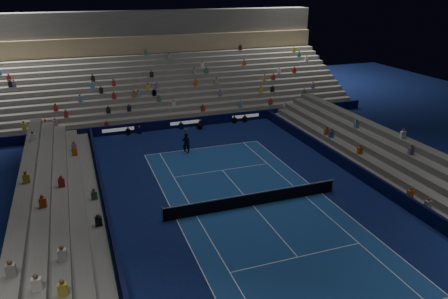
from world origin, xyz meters
TOP-DOWN VIEW (x-y plane):
  - ground at (0.00, 0.00)m, footprint 90.00×90.00m
  - court_surface at (0.00, 0.00)m, footprint 10.97×23.77m
  - sponsor_barrier_far at (0.00, 18.50)m, footprint 44.00×0.25m
  - sponsor_barrier_east at (9.70, 0.00)m, footprint 0.25×37.00m
  - sponsor_barrier_west at (-9.70, 0.00)m, footprint 0.25×37.00m
  - grandstand_main at (0.00, 27.90)m, footprint 44.00×15.20m
  - grandstand_east at (13.17, 0.00)m, footprint 5.00×37.00m
  - grandstand_west at (-13.17, 0.00)m, footprint 5.00×37.00m
  - tennis_net at (0.00, 0.00)m, footprint 12.90×0.10m
  - tennis_player at (-1.79, 11.15)m, footprint 0.78×0.60m
  - broadcast_camera at (1.28, 17.32)m, footprint 0.53×0.93m

SIDE VIEW (x-z plane):
  - ground at x=0.00m, z-range 0.00..0.00m
  - court_surface at x=0.00m, z-range 0.00..0.01m
  - broadcast_camera at x=1.28m, z-range 0.01..0.58m
  - sponsor_barrier_far at x=0.00m, z-range 0.00..1.00m
  - sponsor_barrier_east at x=9.70m, z-range 0.00..1.00m
  - sponsor_barrier_west at x=-9.70m, z-range 0.00..1.00m
  - tennis_net at x=0.00m, z-range -0.05..1.05m
  - grandstand_east at x=13.17m, z-range -0.33..2.17m
  - grandstand_west at x=-13.17m, z-range -0.33..2.17m
  - tennis_player at x=-1.79m, z-range 0.00..1.93m
  - grandstand_main at x=0.00m, z-range -2.22..8.98m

